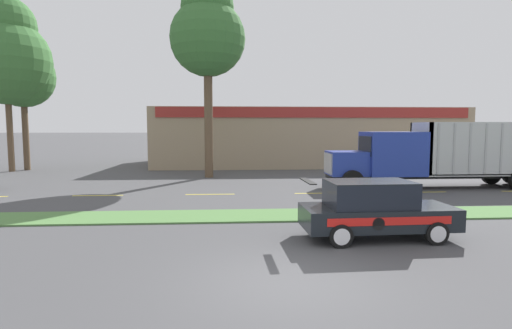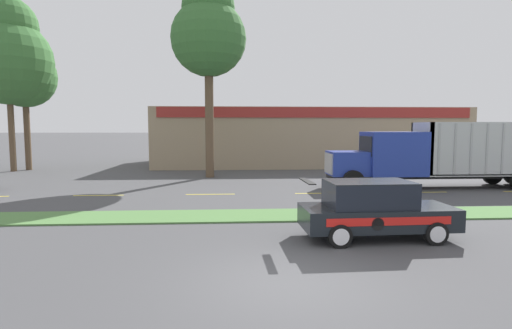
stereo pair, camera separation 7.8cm
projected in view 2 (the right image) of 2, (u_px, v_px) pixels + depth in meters
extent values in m
plane|color=#474749|center=(286.00, 284.00, 8.29)|extent=(600.00, 600.00, 0.00)
cube|color=#517F42|center=(263.00, 215.00, 14.74)|extent=(120.00, 2.08, 0.06)
cube|color=yellow|center=(99.00, 195.00, 19.30)|extent=(2.40, 0.14, 0.01)
cube|color=yellow|center=(211.00, 194.00, 19.62)|extent=(2.40, 0.14, 0.01)
cube|color=yellow|center=(319.00, 193.00, 19.94)|extent=(2.40, 0.14, 0.01)
cube|color=yellow|center=(424.00, 192.00, 20.26)|extent=(2.40, 0.14, 0.01)
cube|color=black|center=(435.00, 176.00, 21.81)|extent=(11.81, 1.28, 0.18)
cube|color=#23389E|center=(347.00, 163.00, 21.46)|extent=(1.99, 1.91, 1.28)
cube|color=#B7B7BC|center=(329.00, 163.00, 21.40)|extent=(0.06, 1.63, 1.09)
cube|color=#23389E|center=(393.00, 153.00, 21.56)|extent=(3.01, 2.33, 2.32)
cube|color=black|center=(365.00, 146.00, 21.43)|extent=(0.04, 1.98, 1.05)
cylinder|color=silver|center=(429.00, 142.00, 20.84)|extent=(0.14, 0.14, 1.29)
cube|color=#B7B7BC|center=(480.00, 173.00, 21.95)|extent=(6.81, 2.33, 0.12)
cube|color=#B7B7BC|center=(422.00, 148.00, 21.62)|extent=(0.16, 2.33, 2.77)
cube|color=#B7B7BC|center=(494.00, 149.00, 20.74)|extent=(6.81, 0.16, 2.77)
cube|color=#B7B7BC|center=(469.00, 147.00, 22.90)|extent=(6.81, 0.16, 2.77)
cube|color=#A3A3A8|center=(439.00, 149.00, 20.47)|extent=(0.10, 0.04, 2.64)
cube|color=#A3A3A8|center=(455.00, 149.00, 20.52)|extent=(0.10, 0.04, 2.64)
cube|color=#A3A3A8|center=(471.00, 149.00, 20.57)|extent=(0.10, 0.04, 2.64)
cube|color=#A3A3A8|center=(487.00, 149.00, 20.62)|extent=(0.10, 0.04, 2.64)
cube|color=#A3A3A8|center=(503.00, 149.00, 20.67)|extent=(0.10, 0.04, 2.64)
cylinder|color=black|center=(353.00, 181.00, 20.39)|extent=(1.10, 0.30, 1.10)
cylinder|color=black|center=(341.00, 176.00, 22.67)|extent=(1.10, 0.30, 1.10)
cylinder|color=black|center=(493.00, 175.00, 23.20)|extent=(1.10, 0.30, 1.10)
cube|color=black|center=(377.00, 217.00, 11.72)|extent=(4.47, 1.89, 0.63)
cube|color=black|center=(369.00, 194.00, 11.64)|extent=(2.48, 1.61, 0.71)
cube|color=black|center=(369.00, 182.00, 11.60)|extent=(2.48, 1.61, 0.04)
cube|color=black|center=(307.00, 181.00, 11.43)|extent=(0.25, 1.39, 0.03)
cube|color=red|center=(390.00, 222.00, 10.85)|extent=(3.52, 0.14, 0.22)
cylinder|color=black|center=(378.00, 224.00, 10.82)|extent=(0.35, 0.02, 0.35)
cylinder|color=black|center=(436.00, 234.00, 11.06)|extent=(0.66, 0.22, 0.66)
cylinder|color=silver|center=(438.00, 235.00, 10.96)|extent=(0.46, 0.03, 0.46)
cylinder|color=black|center=(408.00, 220.00, 12.70)|extent=(0.66, 0.22, 0.66)
cylinder|color=silver|center=(406.00, 219.00, 12.81)|extent=(0.46, 0.03, 0.46)
cylinder|color=black|center=(340.00, 236.00, 10.80)|extent=(0.66, 0.22, 0.66)
cylinder|color=silver|center=(341.00, 237.00, 10.70)|extent=(0.46, 0.03, 0.46)
cylinder|color=black|center=(324.00, 222.00, 12.44)|extent=(0.66, 0.22, 0.66)
cylinder|color=silver|center=(323.00, 221.00, 12.55)|extent=(0.46, 0.03, 0.46)
cube|color=#9E896B|center=(303.00, 137.00, 37.18)|extent=(25.91, 12.00, 4.92)
cube|color=maroon|center=(317.00, 112.00, 30.98)|extent=(24.62, 0.10, 0.80)
cylinder|color=brown|center=(209.00, 119.00, 26.20)|extent=(0.56, 0.56, 7.68)
sphere|color=#386B33|center=(209.00, 38.00, 25.73)|extent=(4.88, 4.88, 4.88)
sphere|color=#386B33|center=(208.00, 7.00, 25.55)|extent=(3.41, 3.41, 3.41)
cylinder|color=brown|center=(27.00, 132.00, 30.92)|extent=(0.45, 0.45, 5.90)
sphere|color=#386B33|center=(24.00, 77.00, 30.54)|extent=(4.68, 4.68, 4.68)
sphere|color=#386B33|center=(23.00, 52.00, 30.37)|extent=(3.28, 3.28, 3.28)
cylinder|color=brown|center=(12.00, 129.00, 29.84)|extent=(0.43, 0.43, 6.40)
sphere|color=#386B33|center=(8.00, 62.00, 29.40)|extent=(6.33, 6.33, 6.33)
sphere|color=#386B33|center=(6.00, 26.00, 29.17)|extent=(4.43, 4.43, 4.43)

